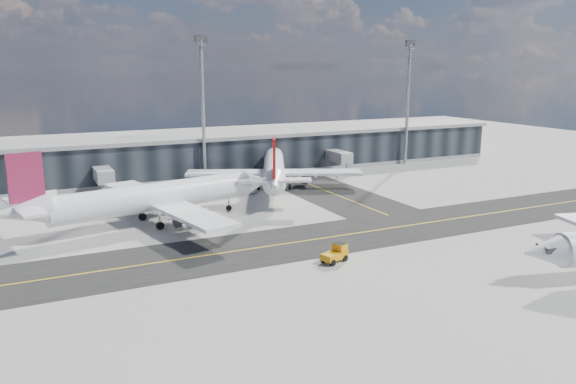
# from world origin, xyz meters

# --- Properties ---
(ground) EXTENTS (300.00, 300.00, 0.00)m
(ground) POSITION_xyz_m (0.00, 0.00, 0.00)
(ground) COLOR gray
(ground) RESTS_ON ground
(taxiway_lanes) EXTENTS (180.00, 63.00, 0.03)m
(taxiway_lanes) POSITION_xyz_m (3.91, 10.74, 0.01)
(taxiway_lanes) COLOR black
(taxiway_lanes) RESTS_ON ground
(terminal_concourse) EXTENTS (152.00, 19.80, 8.80)m
(terminal_concourse) POSITION_xyz_m (0.04, 54.93, 4.09)
(terminal_concourse) COLOR black
(terminal_concourse) RESTS_ON ground
(floodlight_masts) EXTENTS (102.50, 0.70, 28.90)m
(floodlight_masts) POSITION_xyz_m (0.00, 48.00, 15.61)
(floodlight_masts) COLOR gray
(floodlight_masts) RESTS_ON ground
(airliner_af) EXTENTS (41.39, 35.52, 12.32)m
(airliner_af) POSITION_xyz_m (-16.44, 21.04, 4.07)
(airliner_af) COLOR white
(airliner_af) RESTS_ON ground
(airliner_redtail) EXTENTS (32.66, 37.83, 11.75)m
(airliner_redtail) POSITION_xyz_m (9.76, 35.57, 3.88)
(airliner_redtail) COLOR white
(airliner_redtail) RESTS_ON ground
(baggage_tug) EXTENTS (3.76, 2.71, 2.14)m
(baggage_tug) POSITION_xyz_m (-0.29, -4.87, 1.07)
(baggage_tug) COLOR orange
(baggage_tug) RESTS_ON ground
(service_van) EXTENTS (2.50, 5.30, 1.47)m
(service_van) POSITION_xyz_m (4.19, 35.39, 0.73)
(service_van) COLOR white
(service_van) RESTS_ON ground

